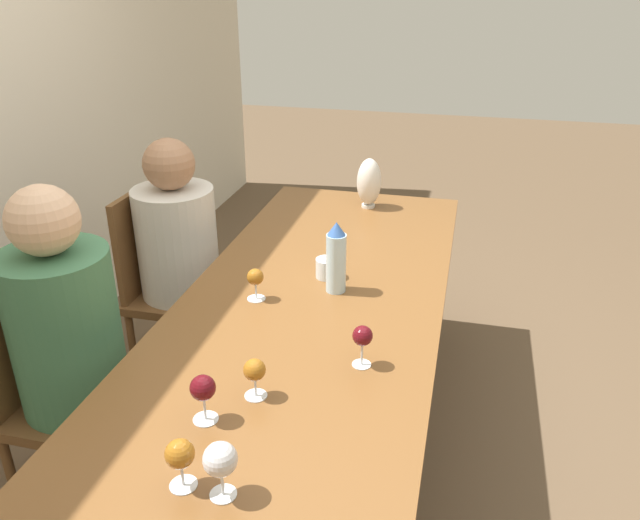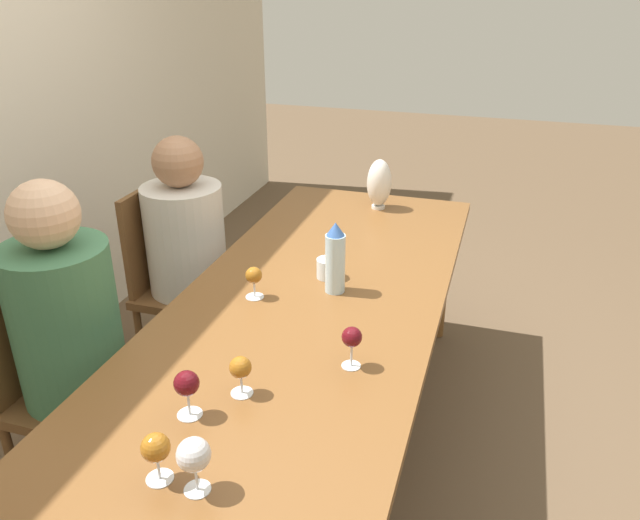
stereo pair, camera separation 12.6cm
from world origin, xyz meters
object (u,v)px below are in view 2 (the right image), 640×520
object	(u,v)px
vase	(379,183)
person_far	(190,254)
wine_glass_5	(156,449)
wine_glass_6	(194,455)
water_bottle	(335,258)
chair_far	(176,277)
wine_glass_7	(187,385)
chair_near	(60,378)
person_near	(73,341)
wine_glass_3	(254,276)
water_tumbler	(327,268)
wine_glass_4	(240,369)
wine_glass_2	(352,338)

from	to	relation	value
vase	person_far	xyz separation A→B (m)	(-0.55, 0.78, -0.25)
wine_glass_5	wine_glass_6	bearing A→B (deg)	-92.59
water_bottle	chair_far	distance (m)	1.05
water_bottle	wine_glass_7	size ratio (longest dim) A/B	1.98
chair_far	wine_glass_7	bearing A→B (deg)	-148.37
chair_near	person_near	world-z (taller)	person_near
water_bottle	wine_glass_3	size ratio (longest dim) A/B	2.27
vase	person_far	bearing A→B (deg)	125.23
vase	water_bottle	bearing A→B (deg)	-177.81
wine_glass_5	wine_glass_7	bearing A→B (deg)	10.60
water_bottle	vase	size ratio (longest dim) A/B	1.10
vase	wine_glass_5	world-z (taller)	vase
wine_glass_6	person_near	world-z (taller)	person_near
wine_glass_3	person_near	xyz separation A→B (m)	(-0.35, 0.55, -0.17)
wine_glass_6	wine_glass_7	distance (m)	0.28
wine_glass_6	chair_far	size ratio (longest dim) A/B	0.16
vase	wine_glass_5	xyz separation A→B (m)	(-1.96, 0.10, -0.04)
wine_glass_3	chair_far	distance (m)	0.88
water_tumbler	wine_glass_6	world-z (taller)	wine_glass_6
water_bottle	water_tumbler	size ratio (longest dim) A/B	3.30
chair_far	person_near	size ratio (longest dim) A/B	0.74
water_bottle	chair_far	world-z (taller)	water_bottle
wine_glass_4	wine_glass_6	xyz separation A→B (m)	(-0.37, -0.05, 0.02)
wine_glass_7	person_far	size ratio (longest dim) A/B	0.12
wine_glass_5	chair_far	xyz separation A→B (m)	(1.41, 0.77, -0.35)
person_near	vase	bearing A→B (deg)	-29.10
vase	chair_near	distance (m)	1.70
person_far	wine_glass_2	bearing A→B (deg)	-129.59
chair_far	person_far	bearing A→B (deg)	-90.00
person_far	vase	bearing A→B (deg)	-54.77
wine_glass_4	wine_glass_7	distance (m)	0.16
water_tumbler	chair_near	size ratio (longest dim) A/B	0.09
wine_glass_2	chair_far	world-z (taller)	chair_far
wine_glass_6	person_far	distance (m)	1.63
person_near	person_far	bearing A→B (deg)	-0.09
water_bottle	wine_glass_6	distance (m)	1.05
wine_glass_4	person_far	distance (m)	1.30
wine_glass_6	chair_far	bearing A→B (deg)	31.60
wine_glass_7	chair_near	bearing A→B (deg)	65.94
wine_glass_6	wine_glass_3	bearing A→B (deg)	14.44
wine_glass_3	wine_glass_6	world-z (taller)	wine_glass_6
water_tumbler	wine_glass_6	distance (m)	1.15
water_tumbler	person_near	bearing A→B (deg)	127.65
wine_glass_4	wine_glass_5	bearing A→B (deg)	171.47
water_tumbler	chair_far	bearing A→B (deg)	72.33
wine_glass_2	person_near	bearing A→B (deg)	91.59
water_bottle	person_far	world-z (taller)	person_far
wine_glass_5	wine_glass_6	xyz separation A→B (m)	(-0.00, -0.10, 0.01)
wine_glass_7	water_bottle	bearing A→B (deg)	-12.55
wine_glass_6	chair_near	world-z (taller)	chair_near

